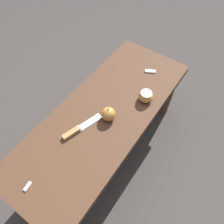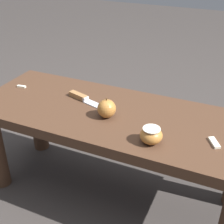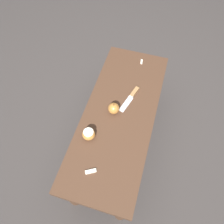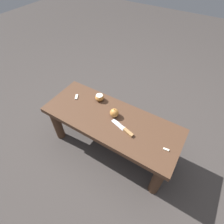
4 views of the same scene
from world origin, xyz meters
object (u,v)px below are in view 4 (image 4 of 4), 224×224
object	(u,v)px
apple_whole	(114,113)
knife	(125,130)
apple_cut	(100,98)
wooden_bench	(111,125)

from	to	relation	value
apple_whole	knife	bearing A→B (deg)	150.56
apple_cut	apple_whole	bearing A→B (deg)	156.14
knife	apple_whole	bearing A→B (deg)	-12.95
apple_whole	apple_cut	world-z (taller)	apple_whole
apple_whole	wooden_bench	bearing A→B (deg)	79.48
apple_whole	apple_cut	size ratio (longest dim) A/B	1.06
wooden_bench	apple_cut	xyz separation A→B (m)	(0.19, -0.13, 0.11)
wooden_bench	knife	distance (m)	0.18
wooden_bench	apple_cut	distance (m)	0.25
wooden_bench	knife	size ratio (longest dim) A/B	5.27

